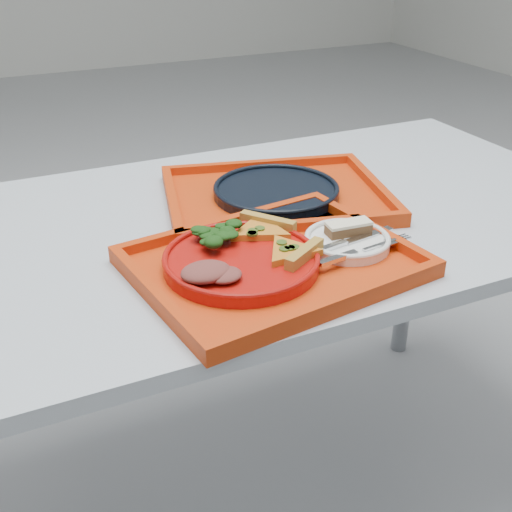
# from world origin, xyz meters

# --- Properties ---
(ground) EXTENTS (10.00, 10.00, 0.00)m
(ground) POSITION_xyz_m (0.00, 0.00, 0.00)
(ground) COLOR #989CA1
(ground) RESTS_ON ground
(table) EXTENTS (1.60, 0.80, 0.75)m
(table) POSITION_xyz_m (0.00, 0.00, 0.68)
(table) COLOR silver
(table) RESTS_ON ground
(tray_main) EXTENTS (0.49, 0.41, 0.01)m
(tray_main) POSITION_xyz_m (-0.02, -0.21, 0.76)
(tray_main) COLOR #BB3009
(tray_main) RESTS_ON table
(tray_far) EXTENTS (0.52, 0.45, 0.01)m
(tray_far) POSITION_xyz_m (0.12, 0.05, 0.76)
(tray_far) COLOR #BB3009
(tray_far) RESTS_ON table
(dinner_plate) EXTENTS (0.26, 0.26, 0.02)m
(dinner_plate) POSITION_xyz_m (-0.07, -0.20, 0.77)
(dinner_plate) COLOR #A8100B
(dinner_plate) RESTS_ON tray_main
(side_plate) EXTENTS (0.15, 0.15, 0.01)m
(side_plate) POSITION_xyz_m (0.13, -0.21, 0.77)
(side_plate) COLOR white
(side_plate) RESTS_ON tray_main
(navy_plate) EXTENTS (0.26, 0.26, 0.02)m
(navy_plate) POSITION_xyz_m (0.12, 0.05, 0.77)
(navy_plate) COLOR black
(navy_plate) RESTS_ON tray_far
(pizza_slice_a) EXTENTS (0.14, 0.15, 0.02)m
(pizza_slice_a) POSITION_xyz_m (0.01, -0.22, 0.79)
(pizza_slice_a) COLOR gold
(pizza_slice_a) RESTS_ON dinner_plate
(pizza_slice_b) EXTENTS (0.16, 0.16, 0.02)m
(pizza_slice_b) POSITION_xyz_m (-0.00, -0.13, 0.79)
(pizza_slice_b) COLOR gold
(pizza_slice_b) RESTS_ON dinner_plate
(salad_heap) EXTENTS (0.09, 0.08, 0.04)m
(salad_heap) POSITION_xyz_m (-0.08, -0.13, 0.80)
(salad_heap) COLOR black
(salad_heap) RESTS_ON dinner_plate
(meat_portion) EXTENTS (0.08, 0.06, 0.02)m
(meat_portion) POSITION_xyz_m (-0.15, -0.24, 0.79)
(meat_portion) COLOR brown
(meat_portion) RESTS_ON dinner_plate
(dessert_bar) EXTENTS (0.08, 0.04, 0.02)m
(dessert_bar) POSITION_xyz_m (0.14, -0.19, 0.79)
(dessert_bar) COLOR #482B18
(dessert_bar) RESTS_ON side_plate
(knife) EXTENTS (0.19, 0.05, 0.01)m
(knife) POSITION_xyz_m (0.13, -0.22, 0.78)
(knife) COLOR silver
(knife) RESTS_ON side_plate
(fork) EXTENTS (0.19, 0.05, 0.01)m
(fork) POSITION_xyz_m (0.13, -0.26, 0.78)
(fork) COLOR silver
(fork) RESTS_ON side_plate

